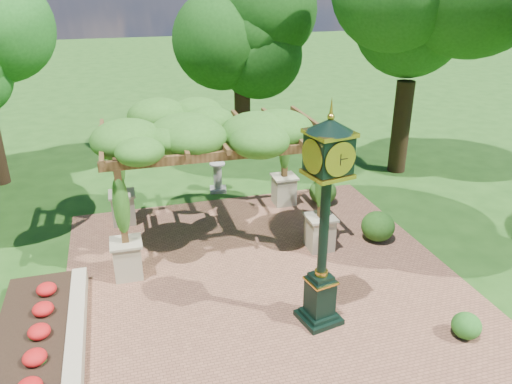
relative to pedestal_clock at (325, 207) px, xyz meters
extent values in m
plane|color=#1E4714|center=(-0.72, 0.22, -2.91)|extent=(120.00, 120.00, 0.00)
cube|color=brown|center=(-0.72, 1.22, -2.89)|extent=(10.00, 12.00, 0.04)
cube|color=#C6B793|center=(-5.32, 0.72, -2.71)|extent=(0.35, 5.00, 0.40)
cube|color=red|center=(-6.22, 0.72, -2.73)|extent=(1.50, 5.00, 0.36)
cube|color=black|center=(0.00, 0.00, -2.80)|extent=(1.00, 1.00, 0.13)
cube|color=black|center=(0.00, 0.00, -2.23)|extent=(0.63, 0.63, 0.96)
cube|color=gold|center=(0.00, 0.00, -1.80)|extent=(0.70, 0.70, 0.04)
cylinder|color=black|center=(0.00, 0.00, -0.42)|extent=(0.25, 0.25, 2.45)
cube|color=black|center=(0.00, 0.00, 1.18)|extent=(0.88, 0.88, 0.74)
cylinder|color=#F4E5CE|center=(0.07, -0.37, 1.18)|extent=(0.63, 0.16, 0.64)
cone|color=black|center=(0.00, 0.00, 1.76)|extent=(1.13, 1.13, 0.27)
sphere|color=gold|center=(0.00, 0.00, 1.92)|extent=(0.15, 0.15, 0.15)
cube|color=tan|center=(-4.10, 3.10, -2.38)|extent=(0.70, 0.70, 0.97)
cube|color=brown|center=(-4.10, 3.10, -0.84)|extent=(0.17, 0.17, 1.99)
cube|color=tan|center=(1.29, 3.07, -2.38)|extent=(0.70, 0.70, 0.97)
cube|color=brown|center=(1.29, 3.07, -0.84)|extent=(0.17, 0.17, 1.99)
cube|color=tan|center=(-4.08, 6.33, -2.38)|extent=(0.70, 0.70, 0.97)
cube|color=brown|center=(-4.08, 6.33, -0.84)|extent=(0.17, 0.17, 1.99)
cube|color=tan|center=(1.31, 6.30, -2.38)|extent=(0.70, 0.70, 0.97)
cube|color=brown|center=(1.31, 6.30, -0.84)|extent=(0.17, 0.17, 1.99)
cube|color=brown|center=(-1.40, 3.08, 0.24)|extent=(6.25, 0.18, 0.24)
cube|color=brown|center=(-1.39, 6.32, 0.24)|extent=(6.25, 0.18, 0.24)
ellipsoid|color=#2C5F1B|center=(-1.40, 4.70, 0.53)|extent=(6.27, 3.91, 1.08)
cube|color=gray|center=(-0.65, 8.09, -2.85)|extent=(0.70, 0.70, 0.11)
cylinder|color=gray|center=(-0.65, 8.09, -2.36)|extent=(0.35, 0.35, 0.98)
cylinder|color=gray|center=(-0.65, 8.09, -1.85)|extent=(0.66, 0.66, 0.05)
ellipsoid|color=#225F1B|center=(2.86, -1.42, -2.58)|extent=(0.77, 0.77, 0.57)
ellipsoid|color=#235016|center=(3.15, 3.06, -2.42)|extent=(1.12, 1.12, 0.89)
ellipsoid|color=#2B5719|center=(2.61, 5.95, -2.44)|extent=(0.99, 0.99, 0.85)
cylinder|color=#341F15|center=(1.39, 12.28, -1.40)|extent=(0.70, 0.70, 3.00)
ellipsoid|color=#133C0F|center=(1.39, 12.28, 2.47)|extent=(4.18, 4.18, 4.74)
cylinder|color=#302113|center=(6.80, 8.16, -1.08)|extent=(0.70, 0.70, 3.64)
ellipsoid|color=#1C4F16|center=(6.80, 8.16, 3.62)|extent=(5.23, 5.23, 5.75)
camera|label=1|loc=(-3.96, -8.61, 4.41)|focal=35.00mm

